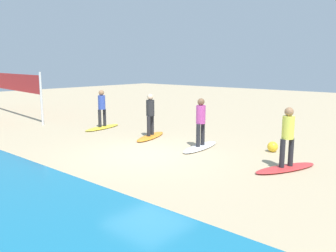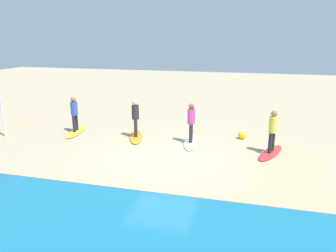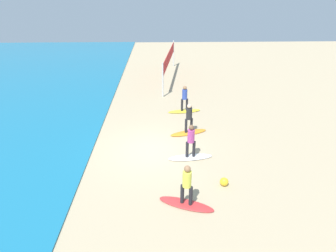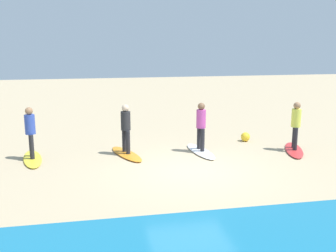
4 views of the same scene
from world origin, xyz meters
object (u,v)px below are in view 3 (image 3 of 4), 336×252
object	(u,v)px
surfboard_yellow	(184,111)
surfer_yellow	(185,97)
surfer_white	(191,139)
surfboard_orange	(188,133)
volleyball_net	(169,58)
surfboard_white	(190,157)
surfer_orange	(189,116)
beach_ball	(224,182)
surfboard_red	(186,204)
surfer_red	(187,182)

from	to	relation	value
surfboard_yellow	surfer_yellow	world-z (taller)	surfer_yellow
surfer_white	surfboard_yellow	xyz separation A→B (m)	(5.56, -0.18, -0.99)
surfboard_orange	volleyball_net	distance (m)	10.46
surfboard_white	surfer_white	bearing A→B (deg)	-33.38
surfer_white	surfboard_orange	xyz separation A→B (m)	(2.54, -0.16, -0.99)
surfboard_white	surfer_white	distance (m)	0.99
surfer_orange	beach_ball	bearing A→B (deg)	-167.82
surfer_yellow	surfer_white	bearing A→B (deg)	178.19
surfboard_red	surfer_red	xyz separation A→B (m)	(0.00, 0.00, 0.99)
surfboard_red	beach_ball	distance (m)	2.00
surfboard_white	beach_ball	distance (m)	2.40
surfer_white	beach_ball	size ratio (longest dim) A/B	4.70
surfboard_yellow	volleyball_net	bearing A→B (deg)	-94.08
volleyball_net	surfer_red	bearing A→B (deg)	-179.70
beach_ball	volleyball_net	bearing A→B (deg)	6.57
surfer_red	surfboard_red	bearing A→B (deg)	0.00
surfer_red	volleyball_net	distance (m)	16.09
surfboard_yellow	surfer_white	bearing A→B (deg)	78.33
surfer_orange	beach_ball	world-z (taller)	surfer_orange
surfer_yellow	beach_ball	size ratio (longest dim) A/B	4.70
surfboard_red	surfer_yellow	world-z (taller)	surfer_yellow
surfer_red	volleyball_net	bearing A→B (deg)	0.30
surfboard_red	surfboard_white	distance (m)	3.27
surfer_red	surfer_yellow	xyz separation A→B (m)	(8.80, -0.65, 0.00)
surfer_red	surfboard_white	distance (m)	3.42
surfer_white	volleyball_net	distance (m)	12.86
surfer_red	surfer_orange	distance (m)	5.81
surfboard_orange	surfer_yellow	distance (m)	3.18
surfer_orange	beach_ball	xyz separation A→B (m)	(-4.64, -1.00, -0.86)
surfboard_orange	volleyball_net	world-z (taller)	volleyball_net
surfer_white	surfboard_orange	distance (m)	2.73
surfer_red	surfer_yellow	world-z (taller)	same
volleyball_net	beach_ball	size ratio (longest dim) A/B	25.84
surfer_orange	volleyball_net	size ratio (longest dim) A/B	0.18
surfer_white	surfer_orange	world-z (taller)	same
surfboard_orange	surfer_orange	bearing A→B (deg)	161.44
surfer_white	surfer_yellow	bearing A→B (deg)	-1.81
surfer_red	surfer_yellow	size ratio (longest dim) A/B	1.00
surfboard_white	surfboard_orange	size ratio (longest dim) A/B	1.00
surfboard_white	volleyball_net	size ratio (longest dim) A/B	0.23
surfer_red	beach_ball	bearing A→B (deg)	-55.17
surfboard_yellow	surfer_yellow	size ratio (longest dim) A/B	1.28
surfer_red	surfer_white	size ratio (longest dim) A/B	1.00
beach_ball	surfboard_yellow	bearing A→B (deg)	7.33
surfboard_orange	surfer_yellow	xyz separation A→B (m)	(3.03, -0.02, 0.99)
surfboard_yellow	surfer_yellow	xyz separation A→B (m)	(0.00, 0.00, 0.99)
surfboard_yellow	volleyball_net	world-z (taller)	volleyball_net
surfer_red	surfboard_yellow	distance (m)	8.88
surfer_red	beach_ball	xyz separation A→B (m)	(1.14, -1.64, -0.86)
surfer_orange	volleyball_net	distance (m)	10.34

